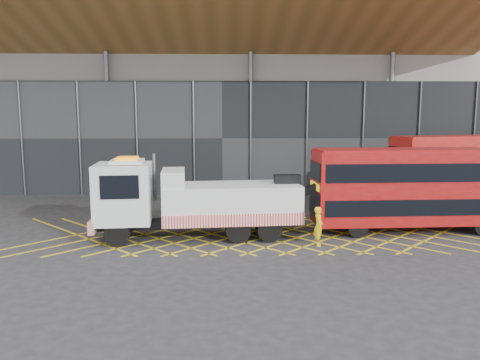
{
  "coord_description": "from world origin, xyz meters",
  "views": [
    {
      "loc": [
        2.39,
        -21.85,
        5.7
      ],
      "look_at": [
        3.0,
        1.5,
        2.4
      ],
      "focal_mm": 35.0,
      "sensor_mm": 36.0,
      "label": 1
    }
  ],
  "objects_px": {
    "bus_second": "(471,166)",
    "worker": "(319,226)",
    "recovery_truck": "(191,200)",
    "bus_towed": "(416,186)"
  },
  "relations": [
    {
      "from": "bus_second",
      "to": "worker",
      "type": "xyz_separation_m",
      "value": [
        -11.7,
        -9.73,
        -1.55
      ]
    },
    {
      "from": "bus_second",
      "to": "recovery_truck",
      "type": "bearing_deg",
      "value": -168.16
    },
    {
      "from": "recovery_truck",
      "to": "bus_towed",
      "type": "relative_size",
      "value": 1.1
    },
    {
      "from": "bus_second",
      "to": "worker",
      "type": "relative_size",
      "value": 6.35
    },
    {
      "from": "bus_towed",
      "to": "bus_second",
      "type": "bearing_deg",
      "value": 46.12
    },
    {
      "from": "worker",
      "to": "bus_second",
      "type": "bearing_deg",
      "value": -44.76
    },
    {
      "from": "recovery_truck",
      "to": "bus_towed",
      "type": "height_order",
      "value": "bus_towed"
    },
    {
      "from": "bus_towed",
      "to": "recovery_truck",
      "type": "bearing_deg",
      "value": -177.06
    },
    {
      "from": "bus_towed",
      "to": "worker",
      "type": "height_order",
      "value": "bus_towed"
    },
    {
      "from": "bus_second",
      "to": "bus_towed",
      "type": "bearing_deg",
      "value": -145.4
    }
  ]
}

